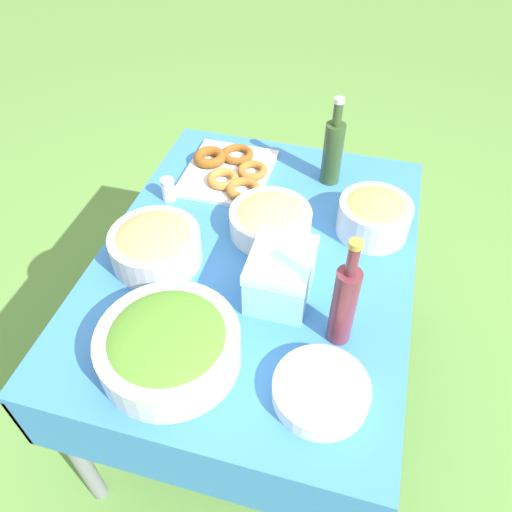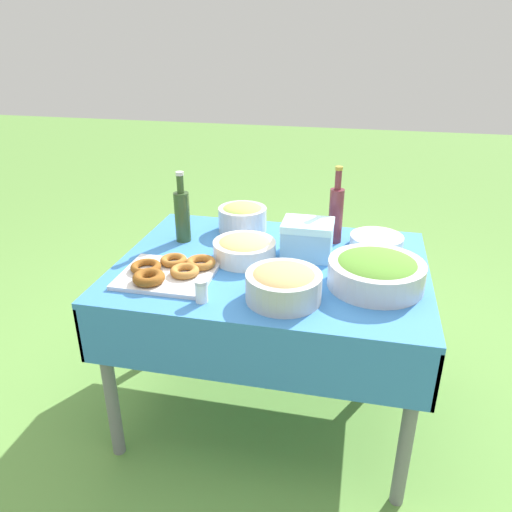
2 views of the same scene
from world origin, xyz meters
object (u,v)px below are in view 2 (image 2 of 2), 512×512
Objects in this scene: plate_stack at (376,241)px; olive_oil_bottle at (182,214)px; cooler_box at (307,239)px; bread_bowl at (284,283)px; fruit_bowl at (242,217)px; pasta_bowl at (244,248)px; wine_bottle at (336,213)px; donut_platter at (169,271)px; salad_bowl at (376,271)px.

plate_stack is 0.73× the size of olive_oil_bottle.
plate_stack is 1.11× the size of cooler_box.
bread_bowl is 0.66m from fruit_bowl.
pasta_bowl is 0.58m from plate_stack.
plate_stack is 0.84m from olive_oil_bottle.
cooler_box is (-0.28, -0.16, 0.05)m from plate_stack.
bread_bowl is 0.38m from cooler_box.
pasta_bowl is 1.15× the size of fruit_bowl.
wine_bottle is 1.52× the size of fruit_bowl.
wine_bottle is 1.28× the size of bread_bowl.
olive_oil_bottle is at bearing -168.65° from wine_bottle.
olive_oil_bottle is at bearing 175.21° from cooler_box.
bread_bowl is (-0.31, -0.54, 0.04)m from plate_stack.
donut_platter is 0.57m from cooler_box.
wine_bottle is 0.21m from cooler_box.
pasta_bowl is at bearing 166.84° from salad_bowl.
pasta_bowl reaches higher than plate_stack.
pasta_bowl is 1.25× the size of cooler_box.
cooler_box is (0.55, -0.05, -0.05)m from olive_oil_bottle.
donut_platter is 1.74× the size of cooler_box.
olive_oil_bottle is at bearing 100.71° from donut_platter.
olive_oil_bottle is 0.92× the size of wine_bottle.
olive_oil_bottle is 1.18× the size of bread_bowl.
salad_bowl is at bearing -90.68° from plate_stack.
bread_bowl reaches higher than salad_bowl.
plate_stack is at bearing -4.27° from wine_bottle.
salad_bowl is 1.32× the size of bread_bowl.
donut_platter is at bearing -148.46° from cooler_box.
fruit_bowl reaches higher than donut_platter.
plate_stack is (0.77, 0.46, 0.00)m from donut_platter.
bread_bowl is (0.21, -0.29, 0.01)m from pasta_bowl.
donut_platter is at bearing 170.00° from bread_bowl.
donut_platter is (-0.24, -0.21, -0.03)m from pasta_bowl.
cooler_box is (0.24, 0.09, 0.03)m from pasta_bowl.
wine_bottle is (-0.18, 0.39, 0.07)m from salad_bowl.
pasta_bowl is at bearing -154.23° from plate_stack.
bread_bowl reaches higher than plate_stack.
salad_bowl is at bearing -37.27° from cooler_box.
salad_bowl is 0.53m from pasta_bowl.
bread_bowl is at bearing -103.48° from wine_bottle.
salad_bowl is at bearing 28.51° from bread_bowl.
fruit_bowl is at bearing 175.05° from plate_stack.
plate_stack is 0.21m from wine_bottle.
plate_stack is (0.00, 0.37, -0.04)m from salad_bowl.
salad_bowl is 1.71× the size of cooler_box.
pasta_bowl is 0.75× the size of wine_bottle.
plate_stack is (0.52, 0.25, -0.02)m from pasta_bowl.
cooler_box reaches higher than plate_stack.
bread_bowl is at bearing -63.90° from fruit_bowl.
plate_stack is at bearing 89.32° from salad_bowl.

